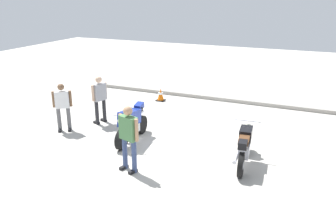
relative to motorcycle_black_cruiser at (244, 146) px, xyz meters
name	(u,v)px	position (x,y,z in m)	size (l,w,h in m)	color
ground_plane	(207,144)	(-1.30, 0.88, -0.52)	(40.00, 40.00, 0.00)	#B7B2A8
curb_edge	(240,101)	(-1.30, 5.48, -0.45)	(14.00, 0.30, 0.15)	#9C978F
motorcycle_black_cruiser	(244,146)	(0.00, 0.00, 0.00)	(0.70, 2.09, 1.09)	black
motorcycle_blue_sportbike	(131,123)	(-3.53, 0.17, 0.07)	(0.70, 1.96, 1.14)	black
person_in_green_shirt	(129,134)	(-2.64, -1.53, 0.49)	(0.67, 0.43, 1.76)	#384772
person_in_gray_shirt	(100,97)	(-5.29, 1.13, 0.45)	(0.41, 0.65, 1.69)	#262628
person_in_white_shirt	(63,105)	(-6.02, 0.05, 0.39)	(0.57, 0.49, 1.61)	#59595B
traffic_cone	(161,95)	(-4.46, 4.41, -0.26)	(0.36, 0.36, 0.53)	black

